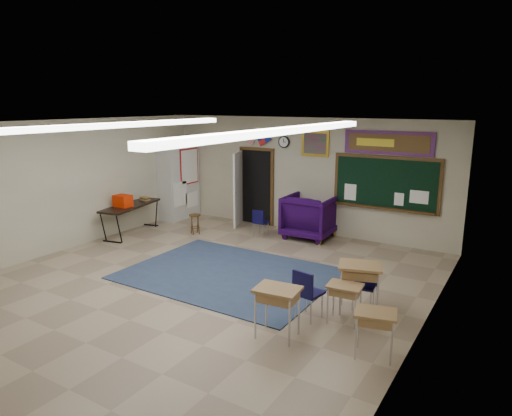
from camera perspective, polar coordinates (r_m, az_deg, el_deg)
The scene contains 24 objects.
floor at distance 8.79m, azimuth -7.55°, elevation -9.59°, with size 9.00×9.00×0.00m, color gray.
back_wall at distance 12.08m, azimuth 5.84°, elevation 4.09°, with size 8.00×0.04×3.00m, color beige.
left_wall at distance 11.27m, azimuth -23.78°, elevation 2.40°, with size 0.04×9.00×3.00m, color beige.
right_wall at distance 6.63m, azimuth 20.03°, elevation -4.14°, with size 0.04×9.00×3.00m, color beige.
ceiling at distance 8.13m, azimuth -8.18°, elevation 10.33°, with size 8.00×9.00×0.04m, color #B9B9B4.
area_rug at distance 9.27m, azimuth -3.43°, elevation -8.22°, with size 4.00×3.00×0.02m, color #2E3C57.
fluorescent_strips at distance 8.13m, azimuth -8.17°, elevation 9.91°, with size 3.86×6.00×0.10m, color white, non-canonical shape.
doorway at distance 12.75m, azimuth -0.58°, elevation 2.61°, with size 1.10×0.89×2.16m.
chalkboard at distance 11.28m, azimuth 15.86°, elevation 2.84°, with size 2.55×0.14×1.30m.
bulletin_board at distance 11.16m, azimuth 16.18°, elevation 7.83°, with size 2.10×0.05×0.55m.
framed_art_print at distance 11.80m, azimuth 7.41°, elevation 8.00°, with size 0.75×0.05×0.65m.
wall_clock at distance 12.20m, azimuth 3.52°, elevation 8.24°, with size 0.32×0.05×0.32m.
wall_flags at distance 12.59m, azimuth 0.02°, elevation 9.01°, with size 1.16×0.06×0.70m, color red, non-canonical shape.
storage_cabinet at distance 13.65m, azimuth -9.60°, elevation 3.30°, with size 0.59×1.25×2.20m.
wingback_armchair at distance 11.65m, azimuth 6.70°, elevation -1.04°, with size 1.17×1.21×1.10m, color #1C0533.
student_chair_reading at distance 11.70m, azimuth 0.64°, elevation -1.85°, with size 0.36×0.36×0.72m, color black, non-canonical shape.
student_chair_desk_a at distance 7.39m, azimuth 6.62°, elevation -10.61°, with size 0.41×0.41×0.83m, color black, non-canonical shape.
student_chair_desk_b at distance 7.88m, azimuth 13.33°, elevation -9.56°, with size 0.39×0.39×0.77m, color black, non-canonical shape.
student_desk_front_left at distance 7.36m, azimuth 10.98°, elevation -11.40°, with size 0.56×0.44×0.63m.
student_desk_front_right at distance 7.72m, azimuth 12.80°, elevation -9.44°, with size 0.81×0.70×0.82m.
student_desk_back_left at distance 6.80m, azimuth 2.69°, elevation -12.58°, with size 0.69×0.54×0.76m.
student_desk_back_right at distance 6.54m, azimuth 14.61°, elevation -14.71°, with size 0.63×0.53×0.66m.
folding_table at distance 12.35m, azimuth -15.36°, elevation -1.20°, with size 1.01×1.98×1.08m.
wooden_stool at distance 12.04m, azimuth -7.63°, elevation -1.97°, with size 0.30×0.30×0.52m.
Camera 1 is at (5.20, -6.24, 3.37)m, focal length 32.00 mm.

